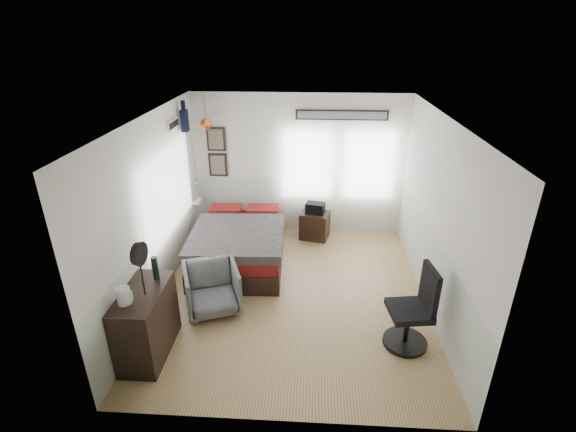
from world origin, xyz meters
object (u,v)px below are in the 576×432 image
armchair (212,288)px  task_chair (414,315)px  dresser (147,322)px  nightstand (315,225)px  bed (239,245)px

armchair → task_chair: bearing=-32.7°
dresser → armchair: dresser is taller
dresser → nightstand: 3.86m
nightstand → task_chair: bearing=-52.5°
dresser → nightstand: (2.06, 3.26, -0.19)m
bed → nightstand: 1.64m
bed → task_chair: task_chair is taller
task_chair → dresser: bearing=178.0°
nightstand → armchair: bearing=-107.8°
nightstand → bed: bearing=-128.3°
dresser → task_chair: bearing=5.9°
armchair → nightstand: 2.76m
dresser → task_chair: task_chair is taller
armchair → nightstand: armchair is taller
nightstand → task_chair: (1.25, -2.92, 0.20)m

